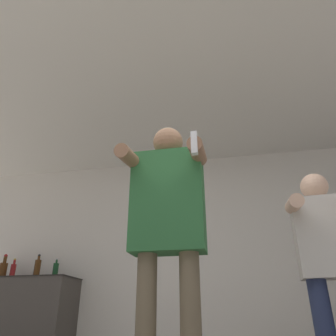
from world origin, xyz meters
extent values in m
cube|color=silver|center=(0.00, 2.81, 1.27)|extent=(7.00, 0.06, 2.55)
cube|color=silver|center=(0.00, 1.39, 2.57)|extent=(7.00, 3.30, 0.05)
cube|color=#47423D|center=(-2.22, 2.52, 0.49)|extent=(1.22, 0.52, 0.98)
cube|color=#272421|center=(-2.22, 2.52, 0.99)|extent=(1.25, 0.55, 0.01)
cylinder|color=#563314|center=(-2.13, 2.57, 1.10)|extent=(0.08, 0.08, 0.22)
cylinder|color=#563314|center=(-2.13, 2.57, 1.24)|extent=(0.03, 0.03, 0.06)
sphere|color=black|center=(-2.13, 2.57, 1.27)|extent=(0.03, 0.03, 0.03)
cylinder|color=#563314|center=(-2.61, 2.57, 1.09)|extent=(0.10, 0.10, 0.20)
cylinder|color=#563314|center=(-2.61, 2.57, 1.23)|extent=(0.04, 0.04, 0.09)
sphere|color=maroon|center=(-2.61, 2.57, 1.28)|extent=(0.05, 0.05, 0.05)
cylinder|color=#194723|center=(-1.87, 2.57, 1.08)|extent=(0.07, 0.07, 0.17)
cylinder|color=#194723|center=(-1.87, 2.57, 1.19)|extent=(0.02, 0.02, 0.05)
sphere|color=silver|center=(-1.87, 2.57, 1.21)|extent=(0.03, 0.03, 0.03)
cylinder|color=maroon|center=(-2.47, 2.57, 1.08)|extent=(0.07, 0.07, 0.18)
cylinder|color=maroon|center=(-2.47, 2.57, 1.20)|extent=(0.03, 0.03, 0.06)
sphere|color=#B29933|center=(-2.47, 2.57, 1.23)|extent=(0.03, 0.03, 0.03)
cylinder|color=#75664C|center=(-0.18, 0.63, 0.44)|extent=(0.12, 0.12, 0.88)
cylinder|color=#75664C|center=(0.07, 0.63, 0.44)|extent=(0.12, 0.12, 0.88)
cube|color=#2D6B38|center=(-0.05, 0.63, 1.20)|extent=(0.46, 0.20, 0.66)
sphere|color=#9E7051|center=(-0.05, 0.63, 1.64)|extent=(0.21, 0.21, 0.21)
cylinder|color=#9E7051|center=(-0.27, 0.47, 1.45)|extent=(0.09, 0.35, 0.15)
cylinder|color=#9E7051|center=(0.17, 0.47, 1.45)|extent=(0.09, 0.35, 0.15)
cube|color=white|center=(0.17, 0.30, 1.42)|extent=(0.04, 0.04, 0.14)
cube|color=beige|center=(0.99, 1.21, 1.06)|extent=(0.41, 0.23, 0.58)
sphere|color=beige|center=(0.99, 1.21, 1.45)|extent=(0.20, 0.20, 0.20)
cylinder|color=beige|center=(0.79, 1.04, 1.27)|extent=(0.12, 0.38, 0.16)
camera|label=1|loc=(0.34, -1.32, 0.51)|focal=35.00mm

